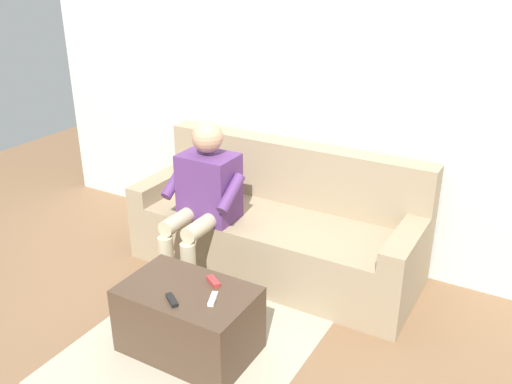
{
  "coord_description": "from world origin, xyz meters",
  "views": [
    {
      "loc": [
        -1.62,
        3.0,
        2.13
      ],
      "look_at": [
        0.0,
        0.18,
        0.71
      ],
      "focal_mm": 38.64,
      "sensor_mm": 36.0,
      "label": 1
    }
  ],
  "objects_px": {
    "remote_black": "(171,300)",
    "person_solo_seated": "(204,194)",
    "couch": "(278,229)",
    "coffee_table": "(189,320)",
    "remote_red": "(213,281)",
    "remote_white": "(213,299)"
  },
  "relations": [
    {
      "from": "coffee_table",
      "to": "remote_white",
      "type": "xyz_separation_m",
      "value": [
        -0.18,
        0.02,
        0.21
      ]
    },
    {
      "from": "coffee_table",
      "to": "remote_red",
      "type": "relative_size",
      "value": 6.71
    },
    {
      "from": "couch",
      "to": "coffee_table",
      "type": "height_order",
      "value": "couch"
    },
    {
      "from": "remote_white",
      "to": "person_solo_seated",
      "type": "bearing_deg",
      "value": -163.79
    },
    {
      "from": "person_solo_seated",
      "to": "remote_white",
      "type": "distance_m",
      "value": 0.95
    },
    {
      "from": "couch",
      "to": "remote_red",
      "type": "bearing_deg",
      "value": 95.55
    },
    {
      "from": "couch",
      "to": "person_solo_seated",
      "type": "height_order",
      "value": "person_solo_seated"
    },
    {
      "from": "remote_red",
      "to": "remote_black",
      "type": "bearing_deg",
      "value": -78.17
    },
    {
      "from": "remote_black",
      "to": "remote_white",
      "type": "relative_size",
      "value": 1.01
    },
    {
      "from": "remote_red",
      "to": "couch",
      "type": "bearing_deg",
      "value": 128.13
    },
    {
      "from": "person_solo_seated",
      "to": "remote_black",
      "type": "xyz_separation_m",
      "value": [
        -0.37,
        0.85,
        -0.21
      ]
    },
    {
      "from": "couch",
      "to": "remote_black",
      "type": "distance_m",
      "value": 1.23
    },
    {
      "from": "couch",
      "to": "coffee_table",
      "type": "xyz_separation_m",
      "value": [
        0.0,
        1.08,
        -0.1
      ]
    },
    {
      "from": "couch",
      "to": "remote_black",
      "type": "height_order",
      "value": "couch"
    },
    {
      "from": "remote_black",
      "to": "remote_white",
      "type": "height_order",
      "value": "remote_black"
    },
    {
      "from": "coffee_table",
      "to": "person_solo_seated",
      "type": "distance_m",
      "value": 0.92
    },
    {
      "from": "remote_black",
      "to": "remote_red",
      "type": "height_order",
      "value": "remote_red"
    },
    {
      "from": "remote_black",
      "to": "person_solo_seated",
      "type": "bearing_deg",
      "value": 148.6
    },
    {
      "from": "remote_red",
      "to": "coffee_table",
      "type": "bearing_deg",
      "value": -94.61
    },
    {
      "from": "person_solo_seated",
      "to": "remote_black",
      "type": "height_order",
      "value": "person_solo_seated"
    },
    {
      "from": "coffee_table",
      "to": "remote_red",
      "type": "bearing_deg",
      "value": -127.19
    },
    {
      "from": "coffee_table",
      "to": "remote_black",
      "type": "relative_size",
      "value": 6.11
    }
  ]
}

